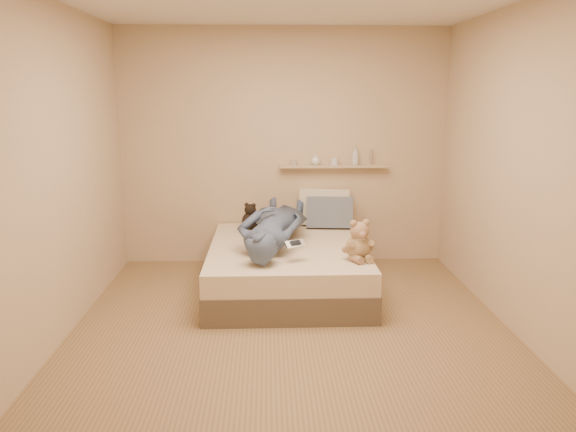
{
  "coord_description": "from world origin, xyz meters",
  "views": [
    {
      "loc": [
        -0.19,
        -4.34,
        1.91
      ],
      "look_at": [
        0.0,
        0.65,
        0.8
      ],
      "focal_mm": 35.0,
      "sensor_mm": 36.0,
      "label": 1
    }
  ],
  "objects_px": {
    "game_console": "(295,244)",
    "pillow_cream": "(324,207)",
    "bed": "(287,267)",
    "pillow_grey": "(330,212)",
    "person": "(273,225)",
    "wall_shelf": "(333,166)",
    "dark_plush": "(251,218)",
    "teddy_bear": "(359,243)"
  },
  "relations": [
    {
      "from": "bed",
      "to": "game_console",
      "type": "xyz_separation_m",
      "value": [
        0.05,
        -0.55,
        0.39
      ]
    },
    {
      "from": "game_console",
      "to": "dark_plush",
      "type": "distance_m",
      "value": 1.28
    },
    {
      "from": "pillow_grey",
      "to": "wall_shelf",
      "type": "xyz_separation_m",
      "value": [
        0.06,
        0.22,
        0.48
      ]
    },
    {
      "from": "bed",
      "to": "person",
      "type": "height_order",
      "value": "person"
    },
    {
      "from": "teddy_bear",
      "to": "pillow_cream",
      "type": "bearing_deg",
      "value": 97.27
    },
    {
      "from": "dark_plush",
      "to": "wall_shelf",
      "type": "relative_size",
      "value": 0.24
    },
    {
      "from": "pillow_cream",
      "to": "pillow_grey",
      "type": "relative_size",
      "value": 1.1
    },
    {
      "from": "wall_shelf",
      "to": "pillow_grey",
      "type": "bearing_deg",
      "value": -105.01
    },
    {
      "from": "game_console",
      "to": "pillow_cream",
      "type": "distance_m",
      "value": 1.44
    },
    {
      "from": "dark_plush",
      "to": "wall_shelf",
      "type": "bearing_deg",
      "value": 15.37
    },
    {
      "from": "pillow_grey",
      "to": "teddy_bear",
      "type": "bearing_deg",
      "value": -83.98
    },
    {
      "from": "dark_plush",
      "to": "pillow_grey",
      "type": "relative_size",
      "value": 0.58
    },
    {
      "from": "wall_shelf",
      "to": "person",
      "type": "bearing_deg",
      "value": -127.82
    },
    {
      "from": "bed",
      "to": "pillow_cream",
      "type": "distance_m",
      "value": 1.03
    },
    {
      "from": "dark_plush",
      "to": "pillow_cream",
      "type": "height_order",
      "value": "pillow_cream"
    },
    {
      "from": "bed",
      "to": "teddy_bear",
      "type": "xyz_separation_m",
      "value": [
        0.62,
        -0.52,
        0.38
      ]
    },
    {
      "from": "pillow_grey",
      "to": "wall_shelf",
      "type": "distance_m",
      "value": 0.53
    },
    {
      "from": "game_console",
      "to": "pillow_cream",
      "type": "bearing_deg",
      "value": 74.1
    },
    {
      "from": "game_console",
      "to": "wall_shelf",
      "type": "bearing_deg",
      "value": 71.22
    },
    {
      "from": "bed",
      "to": "pillow_grey",
      "type": "bearing_deg",
      "value": 54.55
    },
    {
      "from": "bed",
      "to": "pillow_cream",
      "type": "height_order",
      "value": "pillow_cream"
    },
    {
      "from": "teddy_bear",
      "to": "pillow_cream",
      "type": "distance_m",
      "value": 1.36
    },
    {
      "from": "pillow_cream",
      "to": "pillow_grey",
      "type": "distance_m",
      "value": 0.15
    },
    {
      "from": "pillow_grey",
      "to": "game_console",
      "type": "bearing_deg",
      "value": -109.42
    },
    {
      "from": "teddy_bear",
      "to": "pillow_grey",
      "type": "distance_m",
      "value": 1.22
    },
    {
      "from": "teddy_bear",
      "to": "pillow_grey",
      "type": "relative_size",
      "value": 0.74
    },
    {
      "from": "dark_plush",
      "to": "teddy_bear",
      "type": "bearing_deg",
      "value": -49.93
    },
    {
      "from": "bed",
      "to": "teddy_bear",
      "type": "bearing_deg",
      "value": -39.99
    },
    {
      "from": "bed",
      "to": "pillow_grey",
      "type": "distance_m",
      "value": 0.94
    },
    {
      "from": "teddy_bear",
      "to": "wall_shelf",
      "type": "relative_size",
      "value": 0.31
    },
    {
      "from": "pillow_cream",
      "to": "pillow_grey",
      "type": "xyz_separation_m",
      "value": [
        0.04,
        -0.14,
        -0.03
      ]
    },
    {
      "from": "dark_plush",
      "to": "pillow_grey",
      "type": "xyz_separation_m",
      "value": [
        0.86,
        0.03,
        0.04
      ]
    },
    {
      "from": "pillow_grey",
      "to": "bed",
      "type": "bearing_deg",
      "value": -125.45
    },
    {
      "from": "bed",
      "to": "pillow_grey",
      "type": "height_order",
      "value": "pillow_grey"
    },
    {
      "from": "game_console",
      "to": "pillow_cream",
      "type": "height_order",
      "value": "pillow_cream"
    },
    {
      "from": "teddy_bear",
      "to": "pillow_cream",
      "type": "height_order",
      "value": "pillow_cream"
    },
    {
      "from": "person",
      "to": "wall_shelf",
      "type": "bearing_deg",
      "value": -117.56
    },
    {
      "from": "person",
      "to": "wall_shelf",
      "type": "xyz_separation_m",
      "value": [
        0.68,
        0.88,
        0.45
      ]
    },
    {
      "from": "bed",
      "to": "dark_plush",
      "type": "distance_m",
      "value": 0.83
    },
    {
      "from": "game_console",
      "to": "person",
      "type": "height_order",
      "value": "person"
    },
    {
      "from": "teddy_bear",
      "to": "person",
      "type": "bearing_deg",
      "value": 143.72
    },
    {
      "from": "teddy_bear",
      "to": "pillow_cream",
      "type": "xyz_separation_m",
      "value": [
        -0.17,
        1.35,
        0.05
      ]
    }
  ]
}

